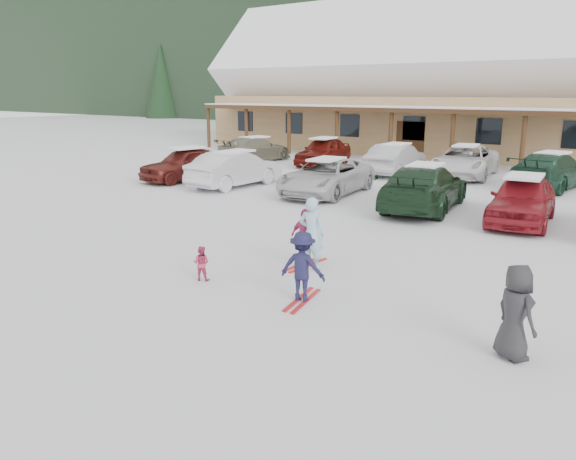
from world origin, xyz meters
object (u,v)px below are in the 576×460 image
Objects in this scene: toddler_red at (201,263)px; parked_car_8 at (323,152)px; parked_car_3 at (424,187)px; parked_car_11 at (551,171)px; parked_car_1 at (235,169)px; parked_car_10 at (465,161)px; adult_skier at (312,234)px; child_magenta at (305,237)px; parked_car_0 at (186,164)px; parked_car_7 at (255,149)px; child_navy at (303,267)px; parked_car_2 at (326,177)px; bystander_dark at (515,312)px; parked_car_9 at (396,159)px; parked_car_4 at (522,200)px; day_lodge at (416,91)px.

parked_car_8 is (-8.44, 17.60, 0.37)m from toddler_red.
parked_car_3 is 7.57m from parked_car_11.
parked_car_1 reaches higher than parked_car_10.
parked_car_11 reaches higher than toddler_red.
parked_car_3 is (-0.72, 7.80, -0.07)m from adult_skier.
child_magenta is at bearing -91.59° from parked_car_10.
parked_car_3 is at bearing -84.77° from child_magenta.
toddler_red is at bearing 64.00° from child_magenta.
parked_car_0 is 0.90× the size of parked_car_7.
child_navy is 16.67m from parked_car_11.
parked_car_0 reaches higher than child_navy.
parked_car_11 is (10.81, 7.44, -0.00)m from parked_car_1.
toddler_red is 0.16× the size of parked_car_7.
parked_car_3 reaches higher than parked_car_10.
parked_car_8 is 0.82× the size of parked_car_10.
parked_car_3 reaches higher than parked_car_8.
parked_car_3 is at bearing -118.18° from toddler_red.
parked_car_3 is 8.40m from parked_car_10.
parked_car_8 is (4.17, 0.82, 0.04)m from parked_car_7.
parked_car_2 is (-4.97, 8.25, -0.14)m from adult_skier.
parked_car_11 reaches higher than parked_car_7.
parked_car_2 is (6.99, 0.80, -0.04)m from parked_car_0.
parked_car_0 is at bearing -65.75° from toddler_red.
bystander_dark is at bearing -57.26° from parked_car_8.
parked_car_9 is (8.86, 0.03, 0.04)m from parked_car_7.
parked_car_10 is at bearing -88.95° from parked_car_3.
parked_car_7 is at bearing -37.15° from parked_car_3.
child_navy is 0.30× the size of parked_car_1.
parked_car_7 is at bearing -55.73° from parked_car_1.
parked_car_1 reaches higher than child_magenta.
parked_car_0 is 0.85× the size of parked_car_11.
parked_car_2 is at bearing 148.43° from parked_car_7.
parked_car_9 is (3.84, 7.30, -0.01)m from parked_car_1.
parked_car_1 is (-10.02, 9.21, 0.06)m from child_navy.
child_magenta is 9.30m from parked_car_2.
parked_car_4 is at bearing -40.21° from parked_car_8.
parked_car_1 is (-13.94, 9.27, 0.01)m from bystander_dark.
parked_car_10 is at bearing -162.48° from parked_car_9.
parked_car_4 reaches higher than parked_car_2.
parked_car_2 is 0.98× the size of parked_car_11.
parked_car_4 reaches higher than child_magenta.
parked_car_3 reaches higher than parked_car_4.
day_lodge is at bearing 89.73° from parked_car_0.
adult_skier is 0.35× the size of parked_car_7.
parked_car_7 is (-13.36, 6.99, -0.07)m from parked_car_3.
parked_car_11 reaches higher than parked_car_4.
child_magenta is 0.30× the size of parked_car_9.
toddler_red is 6.36m from bystander_dark.
parked_car_4 is (3.22, -0.11, -0.04)m from parked_car_3.
child_magenta is 14.90m from parked_car_11.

